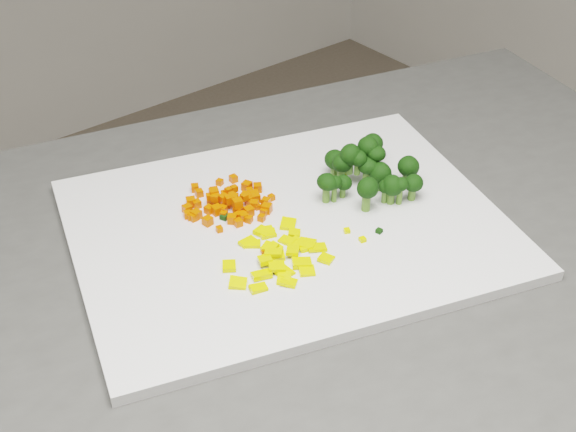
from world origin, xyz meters
TOP-DOWN VIEW (x-y plane):
  - cutting_board at (0.10, 0.10)m, footprint 0.58×0.51m
  - carrot_pile at (0.07, 0.17)m, footprint 0.11×0.11m
  - pepper_pile at (0.05, 0.06)m, footprint 0.13×0.13m
  - broccoli_pile at (0.22, 0.10)m, footprint 0.13×0.13m
  - carrot_cube_0 at (0.07, 0.14)m, footprint 0.01×0.01m
  - carrot_cube_1 at (0.04, 0.19)m, footprint 0.01×0.01m
  - carrot_cube_2 at (0.10, 0.21)m, footprint 0.01×0.01m
  - carrot_cube_3 at (0.08, 0.21)m, footprint 0.01×0.01m
  - carrot_cube_4 at (0.03, 0.13)m, footprint 0.01×0.01m
  - carrot_cube_5 at (0.06, 0.18)m, footprint 0.01×0.01m
  - carrot_cube_6 at (0.10, 0.14)m, footprint 0.01×0.01m
  - carrot_cube_7 at (0.06, 0.19)m, footprint 0.01×0.01m
  - carrot_cube_8 at (0.06, 0.13)m, footprint 0.01×0.01m
  - carrot_cube_9 at (0.09, 0.17)m, footprint 0.01×0.01m
  - carrot_cube_10 at (0.02, 0.18)m, footprint 0.01×0.01m
  - carrot_cube_11 at (0.05, 0.21)m, footprint 0.01×0.01m
  - carrot_cube_12 at (0.05, 0.16)m, footprint 0.01×0.01m
  - carrot_cube_13 at (0.11, 0.15)m, footprint 0.01×0.01m
  - carrot_cube_14 at (0.02, 0.19)m, footprint 0.01×0.01m
  - carrot_cube_15 at (0.07, 0.14)m, footprint 0.01×0.01m
  - carrot_cube_16 at (0.11, 0.17)m, footprint 0.01×0.01m
  - carrot_cube_17 at (0.07, 0.20)m, footprint 0.01×0.01m
  - carrot_cube_18 at (0.05, 0.13)m, footprint 0.01×0.01m
  - carrot_cube_19 at (0.07, 0.15)m, footprint 0.01×0.01m
  - carrot_cube_20 at (0.09, 0.16)m, footprint 0.01×0.01m
  - carrot_cube_21 at (0.09, 0.16)m, footprint 0.01×0.01m
  - carrot_cube_22 at (0.05, 0.15)m, footprint 0.01×0.01m
  - carrot_cube_23 at (0.07, 0.18)m, footprint 0.01×0.01m
  - carrot_cube_24 at (0.06, 0.17)m, footprint 0.01×0.01m
  - carrot_cube_25 at (0.06, 0.18)m, footprint 0.01×0.01m
  - carrot_cube_26 at (0.09, 0.14)m, footprint 0.01×0.01m
  - carrot_cube_27 at (0.07, 0.17)m, footprint 0.01×0.01m
  - carrot_cube_28 at (0.07, 0.18)m, footprint 0.01×0.01m
  - carrot_cube_29 at (0.09, 0.17)m, footprint 0.01×0.01m
  - carrot_cube_30 at (0.07, 0.18)m, footprint 0.01×0.01m
  - carrot_cube_31 at (0.05, 0.22)m, footprint 0.01×0.01m
  - carrot_cube_32 at (0.10, 0.17)m, footprint 0.01×0.01m
  - carrot_cube_33 at (0.09, 0.15)m, footprint 0.01×0.01m
  - carrot_cube_34 at (0.09, 0.13)m, footprint 0.01×0.01m
  - carrot_cube_35 at (0.06, 0.18)m, footprint 0.01×0.01m
  - carrot_cube_36 at (0.07, 0.14)m, footprint 0.01×0.01m
  - carrot_cube_37 at (0.08, 0.18)m, footprint 0.01×0.01m
  - carrot_cube_38 at (0.03, 0.15)m, footprint 0.01×0.01m
  - carrot_cube_39 at (0.10, 0.16)m, footprint 0.01×0.01m
  - carrot_cube_40 at (0.09, 0.16)m, footprint 0.01×0.01m
  - carrot_cube_41 at (0.04, 0.17)m, footprint 0.01×0.01m
  - carrot_cube_42 at (0.09, 0.15)m, footprint 0.01×0.01m
  - carrot_cube_43 at (0.10, 0.16)m, footprint 0.01×0.01m
  - carrot_cube_44 at (0.06, 0.17)m, footprint 0.01×0.01m
  - carrot_cube_45 at (0.02, 0.17)m, footprint 0.01×0.01m
  - carrot_cube_46 at (0.07, 0.15)m, footprint 0.01×0.01m
  - carrot_cube_47 at (0.02, 0.17)m, footprint 0.01×0.01m
  - carrot_cube_48 at (0.10, 0.18)m, footprint 0.01×0.01m
  - carrot_cube_49 at (0.08, 0.19)m, footprint 0.01×0.01m
  - carrot_cube_50 at (0.05, 0.14)m, footprint 0.01×0.01m
  - carrot_cube_51 at (0.07, 0.15)m, footprint 0.01×0.01m
  - carrot_cube_52 at (0.08, 0.18)m, footprint 0.01×0.01m
  - carrot_cube_53 at (0.07, 0.16)m, footprint 0.01×0.01m
  - carrot_cube_54 at (0.02, 0.17)m, footprint 0.01×0.01m
  - carrot_cube_55 at (0.08, 0.16)m, footprint 0.01×0.01m
  - carrot_cube_56 at (0.06, 0.14)m, footprint 0.01×0.01m
  - carrot_cube_57 at (0.05, 0.16)m, footprint 0.01×0.01m
  - carrot_cube_58 at (0.06, 0.19)m, footprint 0.01×0.01m
  - carrot_cube_59 at (0.08, 0.12)m, footprint 0.01×0.01m
  - carrot_cube_60 at (0.05, 0.18)m, footprint 0.01×0.01m
  - carrot_cube_61 at (0.03, 0.20)m, footprint 0.01×0.01m
  - carrot_cube_62 at (0.03, 0.17)m, footprint 0.01×0.01m
  - carrot_cube_63 at (0.07, 0.16)m, footprint 0.01×0.01m
  - carrot_cube_64 at (0.05, 0.16)m, footprint 0.01×0.01m
  - carrot_cube_65 at (0.07, 0.13)m, footprint 0.01×0.01m
  - carrot_cube_66 at (0.07, 0.14)m, footprint 0.01×0.01m
  - carrot_cube_67 at (0.09, 0.13)m, footprint 0.01×0.01m
  - carrot_cube_68 at (0.09, 0.16)m, footprint 0.01×0.01m
  - carrot_cube_69 at (0.05, 0.18)m, footprint 0.01×0.01m
  - carrot_cube_70 at (0.06, 0.16)m, footprint 0.01×0.01m
  - pepper_chunk_0 at (0.09, 0.02)m, footprint 0.02×0.02m
  - pepper_chunk_1 at (0.05, 0.07)m, footprint 0.02×0.02m
  - pepper_chunk_2 at (0.07, 0.05)m, footprint 0.02×0.02m
  - pepper_chunk_3 at (0.04, 0.04)m, footprint 0.02×0.02m
  - pepper_chunk_4 at (0.03, 0.01)m, footprint 0.02×0.02m
  - pepper_chunk_5 at (0.07, 0.09)m, footprint 0.02×0.02m
  - pepper_chunk_6 at (0.04, 0.03)m, footprint 0.02×0.02m
  - pepper_chunk_7 at (0.08, 0.07)m, footprint 0.02×0.02m
  - pepper_chunk_8 at (0.05, 0.06)m, footprint 0.02×0.02m
  - pepper_chunk_9 at (0.06, 0.01)m, footprint 0.02×0.02m
  - pepper_chunk_10 at (0.03, 0.02)m, footprint 0.02×0.02m
  - pepper_chunk_11 at (0.10, 0.09)m, footprint 0.03×0.03m
  - pepper_chunk_12 at (0.00, 0.02)m, footprint 0.02×0.02m
  - pepper_chunk_13 at (0.05, 0.05)m, footprint 0.02×0.02m
  - pepper_chunk_14 at (0.09, 0.04)m, footprint 0.03×0.02m
  - pepper_chunk_15 at (0.09, 0.06)m, footprint 0.02×0.02m
  - pepper_chunk_16 at (0.09, 0.05)m, footprint 0.03×0.03m
  - pepper_chunk_17 at (-0.01, 0.04)m, footprint 0.02×0.02m
  - pepper_chunk_18 at (0.06, 0.03)m, footprint 0.03×0.03m
  - pepper_chunk_19 at (-0.00, 0.07)m, footprint 0.02×0.02m
  - pepper_chunk_20 at (0.05, 0.06)m, footprint 0.02×0.02m
  - pepper_chunk_21 at (0.03, 0.05)m, footprint 0.02×0.02m
  - pepper_chunk_22 at (0.09, 0.05)m, footprint 0.02×0.02m
  - pepper_chunk_23 at (0.07, 0.10)m, footprint 0.02×0.02m
  - pepper_chunk_24 at (0.09, 0.07)m, footprint 0.02×0.02m
  - pepper_chunk_25 at (0.04, 0.09)m, footprint 0.02×0.01m
  - pepper_chunk_26 at (0.07, 0.09)m, footprint 0.02×0.02m
  - pepper_chunk_27 at (0.05, 0.05)m, footprint 0.02×0.02m
  - pepper_chunk_28 at (0.04, 0.09)m, footprint 0.02×0.02m
  - pepper_chunk_29 at (0.02, 0.04)m, footprint 0.02×0.02m
  - broccoli_floret_0 at (0.19, 0.06)m, footprint 0.04×0.04m
  - broccoli_floret_1 at (0.17, 0.10)m, footprint 0.02×0.02m
  - broccoli_floret_2 at (0.16, 0.10)m, footprint 0.03×0.03m
  - broccoli_floret_3 at (0.27, 0.07)m, footprint 0.04×0.04m
  - broccoli_floret_4 at (0.23, 0.08)m, footprint 0.04×0.04m
  - broccoli_floret_5 at (0.27, 0.13)m, footprint 0.03×0.03m
  - broccoli_floret_6 at (0.25, 0.04)m, footprint 0.03×0.03m
  - broccoli_floret_7 at (0.23, 0.10)m, footprint 0.03×0.03m
  - broccoli_floret_8 at (0.24, 0.11)m, footprint 0.04×0.04m
  - broccoli_floret_9 at (0.22, 0.05)m, footprint 0.04×0.04m
  - broccoli_floret_10 at (0.22, 0.10)m, footprint 0.03×0.03m
  - broccoli_floret_11 at (0.22, 0.06)m, footprint 0.02×0.02m
  - broccoli_floret_12 at (0.19, 0.10)m, footprint 0.03×0.03m
  - broccoli_floret_13 at (0.21, 0.14)m, footprint 0.04×0.04m
  - broccoli_floret_14 at (0.21, 0.13)m, footprint 0.02×0.02m
  - broccoli_floret_15 at (0.20, 0.12)m, footprint 0.04×0.04m
  - broccoli_floret_16 at (0.24, 0.09)m, footprint 0.03×0.03m
  - broccoli_floret_17 at (0.23, 0.04)m, footprint 0.03×0.03m
  - broccoli_floret_18 at (0.21, 0.11)m, footprint 0.04×0.04m
  - stray_bit_0 at (0.14, 0.04)m, footprint 0.01×0.01m
  - stray_bit_1 at (0.17, 0.02)m, footprint 0.01×0.01m
  - stray_bit_2 at (0.14, 0.02)m, footprint 0.01×0.01m
  - stray_bit_3 at (0.04, 0.07)m, footprint 0.01×0.01m
  - stray_bit_4 at (0.06, 0.18)m, footprint 0.01×0.01m
  - stray_bit_5 at (0.20, 0.12)m, footprint 0.01×0.01m
  - stray_bit_6 at (0.05, 0.07)m, footprint 0.01×0.01m
  - stray_bit_7 at (0.22, 0.13)m, footprint 0.01×0.01m
  - stray_bit_8 at (0.05, 0.15)m, footprint 0.01×0.01m

SIDE VIEW (x-z plane):
  - cutting_board at x=0.10m, z-range 0.90..0.91m
  - pepper_chunk_6 at x=0.04m, z-range 0.91..0.92m
  - stray_bit_6 at x=0.05m, z-range 0.91..0.92m
  - pepper_chunk_15 at x=0.09m, z-range 0.91..0.92m
  - pepper_chunk_14 at x=0.09m, z-range 0.91..0.92m
  - pepper_chunk_8 at x=0.05m, z-range 0.91..0.92m
  - pepper_chunk_7 at x=0.08m, z-range 0.91..0.92m
  - pepper_chunk_4 at x=0.03m, z-range 0.91..0.92m
  - pepper_chunk_25 at x=0.04m, z-range 0.91..0.92m
  - pepper_chunk_0 at x=0.09m, z-range 0.91..0.92m
  - pepper_chunk_9 at x=0.06m, z-range 0.91..0.92m
  - pepper_chunk_5 at x=0.07m, z-range 0.91..0.92m
  - stray_bit_4 at x=0.06m, z-range 0.91..0.92m
  - pepper_chunk_28 at x=0.04m, z-range 0.91..0.92m
  - pepper_chunk_10 at x=0.03m, z-range 0.91..0.92m
  - stray_bit_7 at x=0.22m, z-range 0.91..0.92m
  - pepper_chunk_22 at x=0.09m, z-range 0.91..0.92m
  - stray_bit_1 at x=0.17m, z-range 0.91..0.92m
  - pepper_chunk_16 at x=0.09m, z-range 0.91..0.92m
  - pepper_chunk_11 at x=0.10m, z-range 0.91..0.92m
  - pepper_chunk_12 at x=0.00m, z-range 0.91..0.92m
  - stray_bit_0 at x=0.14m, z-range 0.91..0.92m
  - stray_bit_2 at x=0.14m, z-range 0.91..0.92m
  - pepper_chunk_19 at x=0.00m, z-range 0.91..0.92m
  - pepper_chunk_23 at x=0.07m, z-range 0.91..0.92m
  - pepper_chunk_24 at x=0.09m, z-range 0.91..0.92m
  - stray_bit_3 at x=0.04m, z-range 0.91..0.92m
  - pepper_chunk_26 at x=0.07m, z-range 0.91..0.92m
  - pepper_chunk_20 at x=0.05m, z-range 0.91..0.92m
  - pepper_chunk_18 at x=0.06m, z-range 0.91..0.92m
  - pepper_chunk_17 at x=-0.01m, z-range 0.91..0.92m
  - pepper_chunk_29 at x=0.02m, z-range 0.91..0.92m
  - pepper_chunk_13 at x=0.05m, z-range 0.91..0.92m
  - stray_bit_8 at x=0.05m, z-range 0.91..0.92m
  - stray_bit_5 at x=0.20m, z-range 0.91..0.92m
  - carrot_cube_62 at x=0.03m, z-range 0.91..0.92m
  - carrot_cube_0 at x=0.07m, z-range 0.91..0.92m
  - carrot_cube_26 at x=0.09m, z-range 0.91..0.92m
  - carrot_cube_4 at x=0.03m, z-range 0.91..0.92m
  - carrot_cube_29 at x=0.09m, z-range 0.91..0.92m
  - carrot_cube_66 at x=0.07m, z-range 0.91..0.92m
  - carrot_cube_13 at x=0.11m, z-range 0.91..0.92m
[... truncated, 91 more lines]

